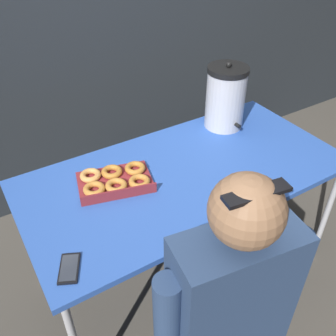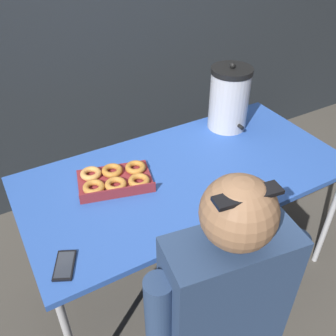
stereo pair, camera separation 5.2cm
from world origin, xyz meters
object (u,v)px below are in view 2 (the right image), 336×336
cell_phone (65,265)px  donut_box (115,179)px  coffee_urn (229,98)px  person_seated (222,318)px

cell_phone → donut_box: bearing=71.6°
donut_box → cell_phone: bearing=-119.8°
donut_box → coffee_urn: size_ratio=1.02×
coffee_urn → person_seated: 1.17m
cell_phone → coffee_urn: bearing=51.2°
donut_box → person_seated: person_seated is taller
donut_box → cell_phone: (-0.35, -0.36, -0.02)m
coffee_urn → cell_phone: coffee_urn is taller
cell_phone → person_seated: person_seated is taller
donut_box → person_seated: bearing=-68.4°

